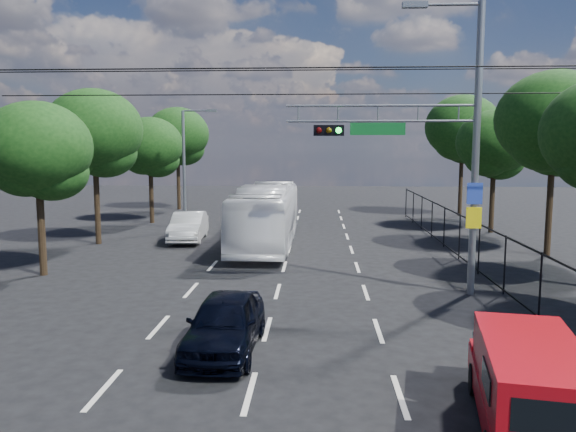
# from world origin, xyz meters

# --- Properties ---
(ground) EXTENTS (120.00, 120.00, 0.00)m
(ground) POSITION_xyz_m (0.00, 0.00, 0.00)
(ground) COLOR black
(ground) RESTS_ON ground
(lane_markings) EXTENTS (6.12, 38.00, 0.01)m
(lane_markings) POSITION_xyz_m (-0.00, 14.00, 0.01)
(lane_markings) COLOR beige
(lane_markings) RESTS_ON ground
(signal_mast) EXTENTS (6.43, 0.39, 9.50)m
(signal_mast) POSITION_xyz_m (5.28, 7.99, 5.24)
(signal_mast) COLOR slate
(signal_mast) RESTS_ON ground
(streetlight_left) EXTENTS (2.09, 0.22, 7.08)m
(streetlight_left) POSITION_xyz_m (-6.33, 22.00, 3.94)
(streetlight_left) COLOR slate
(streetlight_left) RESTS_ON ground
(utility_wires) EXTENTS (22.00, 5.04, 0.74)m
(utility_wires) POSITION_xyz_m (0.00, 8.83, 7.23)
(utility_wires) COLOR black
(utility_wires) RESTS_ON ground
(fence_right) EXTENTS (0.06, 34.03, 2.00)m
(fence_right) POSITION_xyz_m (7.60, 12.17, 1.03)
(fence_right) COLOR black
(fence_right) RESTS_ON ground
(tree_right_c) EXTENTS (5.10, 5.10, 8.29)m
(tree_right_c) POSITION_xyz_m (11.82, 15.02, 5.73)
(tree_right_c) COLOR black
(tree_right_c) RESTS_ON ground
(tree_right_d) EXTENTS (4.32, 4.32, 7.02)m
(tree_right_d) POSITION_xyz_m (11.42, 22.02, 4.85)
(tree_right_d) COLOR black
(tree_right_d) RESTS_ON ground
(tree_right_e) EXTENTS (5.28, 5.28, 8.58)m
(tree_right_e) POSITION_xyz_m (11.62, 30.02, 5.94)
(tree_right_e) COLOR black
(tree_right_e) RESTS_ON ground
(tree_left_b) EXTENTS (4.08, 4.08, 6.63)m
(tree_left_b) POSITION_xyz_m (-9.18, 10.02, 4.58)
(tree_left_b) COLOR black
(tree_left_b) RESTS_ON ground
(tree_left_c) EXTENTS (4.80, 4.80, 7.80)m
(tree_left_c) POSITION_xyz_m (-9.78, 17.02, 5.40)
(tree_left_c) COLOR black
(tree_left_c) RESTS_ON ground
(tree_left_d) EXTENTS (4.20, 4.20, 6.83)m
(tree_left_d) POSITION_xyz_m (-9.38, 25.02, 4.72)
(tree_left_d) COLOR black
(tree_left_d) RESTS_ON ground
(tree_left_e) EXTENTS (4.92, 4.92, 7.99)m
(tree_left_e) POSITION_xyz_m (-9.58, 33.02, 5.53)
(tree_left_e) COLOR black
(tree_left_e) RESTS_ON ground
(red_pickup) EXTENTS (2.45, 4.83, 1.72)m
(red_pickup) POSITION_xyz_m (4.99, -1.40, 0.92)
(red_pickup) COLOR black
(red_pickup) RESTS_ON ground
(navy_hatchback) EXTENTS (1.76, 4.12, 1.39)m
(navy_hatchback) POSITION_xyz_m (-0.87, 2.31, 0.69)
(navy_hatchback) COLOR black
(navy_hatchback) RESTS_ON ground
(white_bus) EXTENTS (2.68, 11.00, 3.06)m
(white_bus) POSITION_xyz_m (-1.19, 16.85, 1.53)
(white_bus) COLOR white
(white_bus) RESTS_ON ground
(white_van) EXTENTS (1.92, 4.64, 1.49)m
(white_van) POSITION_xyz_m (-5.42, 18.19, 0.75)
(white_van) COLOR silver
(white_van) RESTS_ON ground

